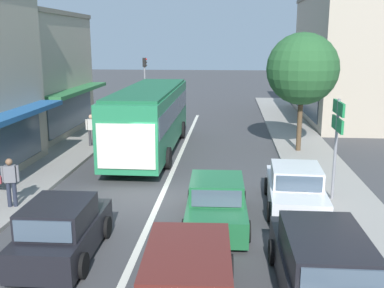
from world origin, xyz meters
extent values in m
plane|color=#3F3F42|center=(0.00, 0.00, 0.00)|extent=(140.00, 140.00, 0.00)
cube|color=silver|center=(0.00, 4.00, 0.00)|extent=(0.20, 28.00, 0.01)
cube|color=gray|center=(-6.80, 6.00, 0.07)|extent=(5.20, 44.00, 0.14)
cube|color=gray|center=(6.20, 6.00, 0.06)|extent=(2.80, 44.00, 0.12)
cube|color=#23568E|center=(-5.83, 0.70, 2.70)|extent=(1.10, 8.25, 0.20)
cube|color=#425160|center=(-6.25, 0.70, 1.40)|extent=(0.06, 7.17, 1.80)
cube|color=#B2A38E|center=(-10.20, 9.80, 3.40)|extent=(6.97, 8.70, 6.80)
cube|color=#2D703D|center=(-6.26, 9.80, 2.70)|extent=(1.10, 8.00, 0.20)
cube|color=#425160|center=(-6.68, 9.80, 1.40)|extent=(0.06, 6.96, 1.80)
cube|color=gray|center=(-10.20, 9.80, 6.92)|extent=(7.13, 8.70, 0.24)
cube|color=#B2A38E|center=(11.50, 17.07, 4.18)|extent=(7.63, 12.56, 8.36)
cube|color=#2D703D|center=(7.23, 17.07, 2.70)|extent=(1.10, 11.55, 0.20)
cube|color=#425160|center=(7.65, 17.07, 1.40)|extent=(0.06, 10.05, 1.80)
cube|color=#237A4C|center=(-1.52, 6.55, 1.76)|extent=(2.55, 10.81, 2.70)
cube|color=#425160|center=(-1.52, 6.55, 2.16)|extent=(2.59, 10.38, 0.90)
cube|color=beige|center=(-1.50, 1.12, 1.56)|extent=(2.25, 0.07, 1.76)
cube|color=#1A5B39|center=(-1.52, 6.55, 3.17)|extent=(2.42, 9.95, 0.12)
cylinder|color=black|center=(-2.79, 9.90, 0.48)|extent=(0.26, 0.96, 0.96)
cylinder|color=black|center=(-0.29, 9.91, 0.48)|extent=(0.26, 0.96, 0.96)
cylinder|color=black|center=(-2.76, 3.58, 0.48)|extent=(0.26, 0.96, 0.96)
cylinder|color=black|center=(-0.26, 3.59, 0.48)|extent=(0.26, 0.96, 0.96)
cube|color=#1E6638|center=(2.05, -2.20, 0.51)|extent=(1.83, 4.24, 0.72)
cube|color=#1E6638|center=(2.05, -2.30, 1.17)|extent=(1.60, 1.84, 0.60)
cube|color=#425160|center=(2.03, -1.38, 1.17)|extent=(1.44, 0.10, 0.51)
cube|color=#425160|center=(2.07, -3.22, 1.17)|extent=(1.41, 0.10, 0.48)
cylinder|color=black|center=(1.16, -0.97, 0.31)|extent=(0.20, 0.62, 0.62)
cylinder|color=black|center=(2.88, -0.92, 0.31)|extent=(0.20, 0.62, 0.62)
cylinder|color=black|center=(1.22, -3.49, 0.31)|extent=(0.20, 0.62, 0.62)
cylinder|color=black|center=(2.94, -3.44, 0.31)|extent=(0.20, 0.62, 0.62)
cube|color=#561E19|center=(1.64, -7.24, 1.24)|extent=(1.75, 2.67, 0.68)
cube|color=#425160|center=(1.59, -5.92, 1.24)|extent=(1.51, 0.13, 0.58)
cylinder|color=black|center=(0.69, -5.58, 0.31)|extent=(0.21, 0.63, 0.62)
cylinder|color=black|center=(2.45, -5.50, 0.31)|extent=(0.21, 0.63, 0.62)
cube|color=black|center=(-1.84, -4.62, 0.52)|extent=(1.70, 3.72, 0.76)
cube|color=black|center=(-1.83, -4.92, 1.22)|extent=(1.55, 1.92, 0.64)
cube|color=#425160|center=(-1.85, -3.95, 1.22)|extent=(1.40, 0.08, 0.54)
cube|color=#425160|center=(-1.82, -5.89, 1.22)|extent=(1.37, 0.08, 0.51)
cylinder|color=black|center=(-2.67, -3.52, 0.31)|extent=(0.19, 0.62, 0.62)
cylinder|color=black|center=(-1.03, -3.50, 0.31)|extent=(0.19, 0.62, 0.62)
cylinder|color=black|center=(-2.64, -5.74, 0.31)|extent=(0.19, 0.62, 0.62)
cylinder|color=black|center=(-1.00, -5.72, 0.31)|extent=(0.19, 0.62, 0.62)
cube|color=black|center=(4.43, -5.97, 0.52)|extent=(1.82, 4.52, 0.76)
cube|color=black|center=(4.44, -6.32, 1.24)|extent=(1.67, 2.62, 0.68)
cube|color=#425160|center=(4.42, -5.00, 1.24)|extent=(1.51, 0.08, 0.58)
cube|color=#425160|center=(4.46, -7.63, 1.24)|extent=(1.48, 0.08, 0.54)
cylinder|color=black|center=(3.54, -4.63, 0.31)|extent=(0.19, 0.62, 0.62)
cylinder|color=black|center=(5.30, -4.60, 0.31)|extent=(0.19, 0.62, 0.62)
cube|color=silver|center=(4.61, -0.67, 0.51)|extent=(1.88, 4.26, 0.72)
cube|color=silver|center=(4.61, -0.77, 1.17)|extent=(1.63, 1.86, 0.60)
cube|color=#425160|center=(4.64, 0.15, 1.17)|extent=(1.44, 0.12, 0.51)
cube|color=#425160|center=(4.57, -1.69, 1.17)|extent=(1.41, 0.11, 0.48)
cylinder|color=black|center=(3.80, 0.62, 0.31)|extent=(0.20, 0.63, 0.62)
cylinder|color=black|center=(5.52, 0.56, 0.31)|extent=(0.20, 0.63, 0.62)
cylinder|color=black|center=(3.70, -1.90, 0.31)|extent=(0.20, 0.63, 0.62)
cylinder|color=black|center=(5.42, -1.96, 0.31)|extent=(0.20, 0.63, 0.62)
cylinder|color=gray|center=(-4.09, 18.75, 2.10)|extent=(0.12, 0.12, 4.20)
cube|color=black|center=(-4.09, 18.75, 3.85)|extent=(0.24, 0.24, 0.68)
sphere|color=red|center=(-3.95, 18.75, 4.08)|extent=(0.13, 0.13, 0.13)
sphere|color=black|center=(-3.95, 18.75, 3.86)|extent=(0.13, 0.13, 0.13)
sphere|color=black|center=(-3.95, 18.75, 3.64)|extent=(0.13, 0.13, 0.13)
cylinder|color=gray|center=(5.99, -0.01, 1.80)|extent=(0.10, 0.10, 3.60)
cube|color=#19753D|center=(5.99, -0.03, 3.30)|extent=(0.08, 1.40, 0.44)
cube|color=white|center=(6.03, -0.03, 3.30)|extent=(0.01, 1.10, 0.10)
cube|color=#19753D|center=(5.99, -0.03, 2.75)|extent=(0.08, 1.40, 0.44)
cube|color=white|center=(6.03, -0.03, 2.75)|extent=(0.01, 1.10, 0.10)
cylinder|color=brown|center=(5.84, 7.03, 1.47)|extent=(0.24, 0.24, 2.93)
cylinder|color=brown|center=(5.84, 7.37, 3.48)|extent=(0.10, 0.77, 1.14)
cylinder|color=brown|center=(6.25, 7.03, 3.34)|extent=(0.91, 0.10, 0.89)
cylinder|color=brown|center=(5.84, 6.65, 3.44)|extent=(0.10, 0.84, 1.07)
cylinder|color=brown|center=(5.39, 7.03, 3.26)|extent=(0.95, 0.10, 0.74)
sphere|color=#26562B|center=(5.84, 7.03, 4.14)|extent=(3.46, 3.46, 3.46)
cylinder|color=#232838|center=(-4.58, -1.69, 0.56)|extent=(0.14, 0.14, 0.84)
cylinder|color=#232838|center=(-4.76, -1.73, 0.56)|extent=(0.14, 0.14, 0.84)
cube|color=slate|center=(-4.67, -1.71, 1.26)|extent=(0.40, 0.30, 0.56)
sphere|color=brown|center=(-4.67, -1.71, 1.66)|extent=(0.22, 0.22, 0.22)
cylinder|color=slate|center=(-4.44, -1.65, 1.26)|extent=(0.09, 0.09, 0.54)
cylinder|color=slate|center=(-4.90, -1.77, 1.26)|extent=(0.09, 0.09, 0.54)
cube|color=maroon|center=(-4.97, -1.81, 1.08)|extent=(0.16, 0.26, 0.22)
cylinder|color=#333338|center=(-4.78, 7.04, 0.56)|extent=(0.14, 0.14, 0.84)
cylinder|color=#333338|center=(-4.61, 7.09, 0.56)|extent=(0.14, 0.14, 0.84)
cube|color=beige|center=(-4.70, 7.06, 1.26)|extent=(0.41, 0.32, 0.56)
sphere|color=tan|center=(-4.70, 7.06, 1.66)|extent=(0.22, 0.22, 0.22)
cylinder|color=beige|center=(-4.93, 6.99, 1.26)|extent=(0.09, 0.09, 0.54)
cylinder|color=beige|center=(-4.47, 7.14, 1.26)|extent=(0.09, 0.09, 0.54)
camera|label=1|loc=(2.40, -15.10, 5.49)|focal=42.00mm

